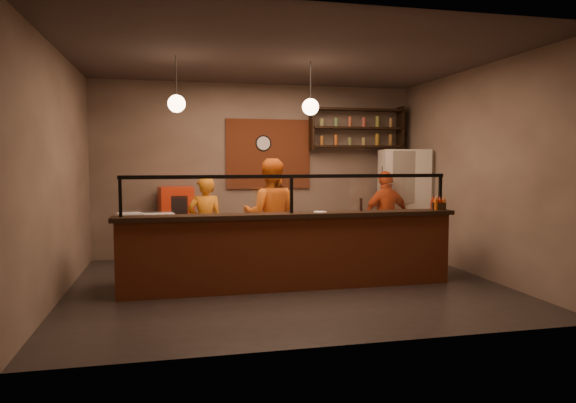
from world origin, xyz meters
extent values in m
plane|color=black|center=(0.00, 0.00, 0.00)|extent=(6.00, 6.00, 0.00)
plane|color=#3D322F|center=(0.00, 0.00, 3.20)|extent=(6.00, 6.00, 0.00)
plane|color=#7E6B5C|center=(0.00, 2.50, 1.60)|extent=(6.00, 0.00, 6.00)
plane|color=#7E6B5C|center=(-3.00, 0.00, 1.60)|extent=(0.00, 5.00, 5.00)
plane|color=#7E6B5C|center=(3.00, 0.00, 1.60)|extent=(0.00, 5.00, 5.00)
plane|color=#7E6B5C|center=(0.00, -2.50, 1.60)|extent=(6.00, 0.00, 6.00)
cube|color=brown|center=(0.20, 2.47, 1.90)|extent=(1.60, 0.04, 1.30)
cube|color=brown|center=(0.00, -0.30, 0.50)|extent=(4.60, 0.25, 1.00)
cube|color=black|center=(0.00, -0.30, 1.03)|extent=(4.70, 0.37, 0.06)
cube|color=gray|center=(0.00, 0.20, 0.42)|extent=(4.60, 0.75, 0.85)
cube|color=beige|center=(0.00, 0.20, 0.88)|extent=(4.60, 0.75, 0.05)
cube|color=white|center=(0.00, -0.30, 1.31)|extent=(4.40, 0.02, 0.50)
cube|color=black|center=(0.00, -0.30, 1.56)|extent=(4.50, 0.05, 0.05)
cube|color=black|center=(-2.22, -0.30, 1.31)|extent=(0.04, 0.04, 0.50)
cube|color=black|center=(0.00, -0.30, 1.31)|extent=(0.04, 0.04, 0.50)
cube|color=black|center=(2.22, -0.30, 1.31)|extent=(0.04, 0.04, 0.50)
cube|color=black|center=(1.90, 2.32, 2.05)|extent=(1.80, 0.28, 0.04)
cube|color=black|center=(1.90, 2.32, 2.40)|extent=(1.80, 0.28, 0.04)
cube|color=black|center=(1.90, 2.32, 2.75)|extent=(1.80, 0.28, 0.04)
cube|color=black|center=(1.00, 2.32, 2.40)|extent=(0.04, 0.28, 0.85)
cube|color=black|center=(2.80, 2.32, 2.40)|extent=(0.04, 0.28, 0.85)
cylinder|color=black|center=(0.10, 2.46, 2.10)|extent=(0.30, 0.04, 0.30)
cylinder|color=black|center=(-1.50, 0.20, 2.90)|extent=(0.01, 0.01, 0.60)
sphere|color=#E8B27F|center=(-1.50, 0.20, 2.55)|extent=(0.24, 0.24, 0.24)
cylinder|color=black|center=(0.40, 0.20, 2.90)|extent=(0.01, 0.01, 0.60)
sphere|color=#E8B27F|center=(0.40, 0.20, 2.55)|extent=(0.24, 0.24, 0.24)
imported|color=#C46B12|center=(-1.07, 1.15, 0.76)|extent=(0.59, 0.41, 1.53)
imported|color=#CE5C13|center=(-0.05, 0.99, 0.90)|extent=(1.00, 0.85, 1.81)
imported|color=#C84112|center=(2.02, 1.16, 0.80)|extent=(1.00, 0.57, 1.60)
cube|color=beige|center=(2.60, 1.71, 0.99)|extent=(0.97, 0.92, 1.98)
cube|color=red|center=(-1.52, 2.15, 0.66)|extent=(0.64, 0.60, 1.32)
cylinder|color=white|center=(1.12, 0.16, 0.91)|extent=(0.67, 0.67, 0.01)
cube|color=silver|center=(-2.15, 0.20, 0.98)|extent=(0.39, 0.35, 0.16)
cube|color=silver|center=(-1.71, 0.20, 0.97)|extent=(0.32, 0.28, 0.15)
cube|color=white|center=(-1.81, 0.09, 0.98)|extent=(0.34, 0.28, 0.15)
cylinder|color=yellow|center=(-0.49, 0.21, 0.93)|extent=(0.35, 0.19, 0.06)
cube|color=black|center=(2.20, -0.29, 1.11)|extent=(0.22, 0.19, 0.11)
cylinder|color=black|center=(1.03, -0.23, 1.15)|extent=(0.04, 0.04, 0.18)
cylinder|color=silver|center=(0.40, -0.30, 1.07)|extent=(0.23, 0.23, 0.01)
camera|label=1|loc=(-1.58, -7.06, 1.76)|focal=32.00mm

